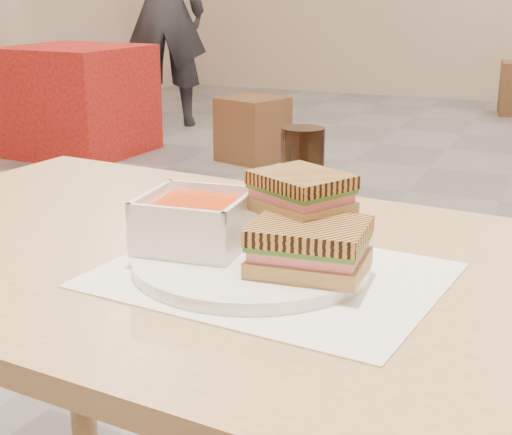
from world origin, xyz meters
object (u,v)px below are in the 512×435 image
at_px(bg_table_0, 78,100).
at_px(patron_a, 163,11).
at_px(main_table, 224,334).
at_px(cola_glass, 302,174).
at_px(plate, 252,262).
at_px(bg_chair_0r, 253,129).
at_px(soup_bowl, 196,224).
at_px(bg_chair_0l, 42,110).
at_px(panini_lower, 309,247).

bearing_deg(bg_table_0, patron_a, 89.98).
bearing_deg(main_table, cola_glass, 78.54).
bearing_deg(main_table, plate, -32.55).
bearing_deg(bg_chair_0r, bg_table_0, -168.30).
distance_m(soup_bowl, bg_chair_0l, 4.98).
distance_m(panini_lower, bg_chair_0r, 4.05).
distance_m(plate, patron_a, 5.33).
bearing_deg(patron_a, bg_chair_0r, -38.27).
xyz_separation_m(panini_lower, cola_glass, (-0.10, 0.24, 0.02)).
bearing_deg(patron_a, bg_chair_0l, -124.78).
height_order(plate, bg_chair_0l, plate).
distance_m(plate, cola_glass, 0.24).
distance_m(bg_table_0, bg_chair_0r, 1.21).
relative_size(plate, bg_chair_0r, 0.64).
distance_m(panini_lower, bg_table_0, 4.46).
distance_m(soup_bowl, patron_a, 5.28).
height_order(bg_chair_0r, patron_a, patron_a).
bearing_deg(bg_chair_0l, plate, -47.99).
bearing_deg(cola_glass, soup_bowl, -105.55).
xyz_separation_m(bg_table_0, bg_chair_0r, (1.17, 0.24, -0.15)).
relative_size(main_table, cola_glass, 9.16).
xyz_separation_m(panini_lower, bg_chair_0r, (-1.68, 3.64, -0.59)).
bearing_deg(main_table, patron_a, 121.02).
height_order(plate, soup_bowl, soup_bowl).
bearing_deg(main_table, panini_lower, -21.15).
bearing_deg(panini_lower, plate, 168.31).
distance_m(panini_lower, bg_chair_0l, 5.11).
relative_size(panini_lower, bg_chair_0l, 0.34).
height_order(main_table, bg_table_0, main_table).
distance_m(main_table, patron_a, 5.27).
bearing_deg(bg_table_0, cola_glass, -48.89).
bearing_deg(soup_bowl, patron_a, 120.64).
bearing_deg(bg_chair_0r, cola_glass, -65.06).
distance_m(plate, bg_table_0, 4.39).
bearing_deg(panini_lower, bg_chair_0l, 132.56).
xyz_separation_m(bg_chair_0l, patron_a, (0.58, 0.83, 0.69)).
relative_size(plate, cola_glass, 2.12).
bearing_deg(soup_bowl, bg_chair_0l, 131.37).
distance_m(panini_lower, cola_glass, 0.26).
relative_size(soup_bowl, bg_chair_0l, 0.34).
relative_size(bg_table_0, patron_a, 0.47).
bearing_deg(panini_lower, soup_bowl, 171.77).
bearing_deg(soup_bowl, panini_lower, -8.23).
distance_m(main_table, plate, 0.14).
bearing_deg(bg_chair_0l, bg_table_0, -30.26).
xyz_separation_m(main_table, panini_lower, (0.14, -0.05, 0.16)).
height_order(panini_lower, bg_chair_0r, panini_lower).
distance_m(soup_bowl, bg_table_0, 4.34).
bearing_deg(plate, soup_bowl, 175.29).
bearing_deg(patron_a, plate, -58.65).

